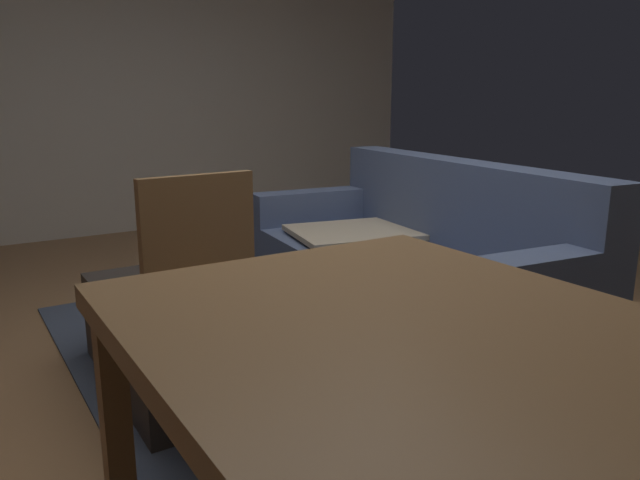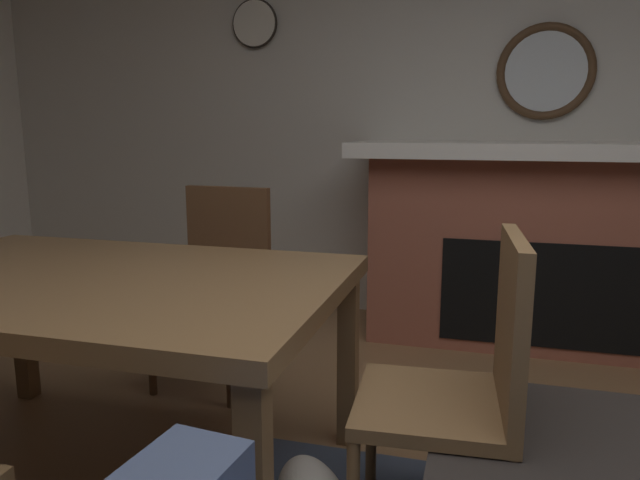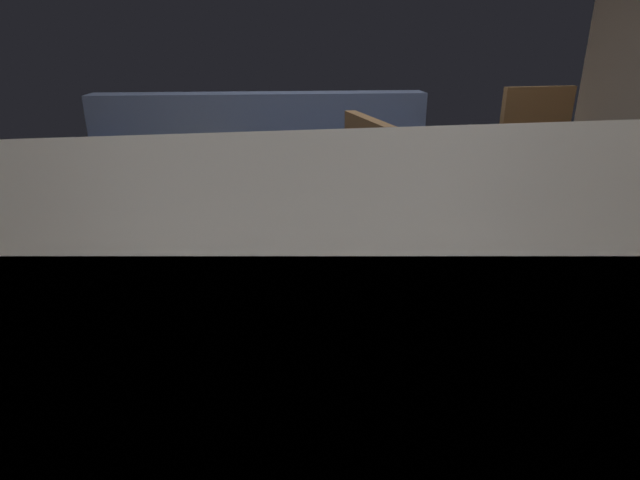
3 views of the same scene
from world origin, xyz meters
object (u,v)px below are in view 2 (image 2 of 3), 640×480
at_px(dining_table, 94,296).
at_px(dining_chair_south, 219,273).
at_px(dining_chair_west, 468,377).
at_px(round_wall_mirror, 546,72).
at_px(fireplace, 538,243).
at_px(wall_clock, 255,24).

xyz_separation_m(dining_table, dining_chair_south, (-0.01, -0.93, -0.14)).
bearing_deg(dining_chair_south, dining_chair_west, 142.41).
bearing_deg(dining_chair_west, round_wall_mirror, -98.54).
relative_size(fireplace, wall_clock, 6.70).
bearing_deg(fireplace, dining_chair_west, 80.17).
xyz_separation_m(fireplace, dining_chair_west, (0.32, 1.86, -0.05)).
xyz_separation_m(round_wall_mirror, dining_chair_west, (0.32, 2.14, -1.01)).
distance_m(round_wall_mirror, dining_chair_south, 2.19).
height_order(dining_table, wall_clock, wall_clock).
distance_m(dining_chair_west, wall_clock, 2.93).
relative_size(fireplace, dining_table, 1.28).
bearing_deg(dining_table, wall_clock, -82.85).
bearing_deg(dining_chair_south, round_wall_mirror, -141.23).
height_order(round_wall_mirror, dining_table, round_wall_mirror).
relative_size(round_wall_mirror, dining_chair_south, 0.59).
bearing_deg(dining_table, dining_chair_south, -90.33).
bearing_deg(fireplace, wall_clock, -9.05).
xyz_separation_m(round_wall_mirror, dining_table, (1.52, 2.15, -0.86)).
height_order(round_wall_mirror, dining_chair_west, round_wall_mirror).
bearing_deg(dining_chair_south, wall_clock, -77.31).
xyz_separation_m(fireplace, round_wall_mirror, (0.00, -0.29, 0.96)).
distance_m(round_wall_mirror, wall_clock, 1.83).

